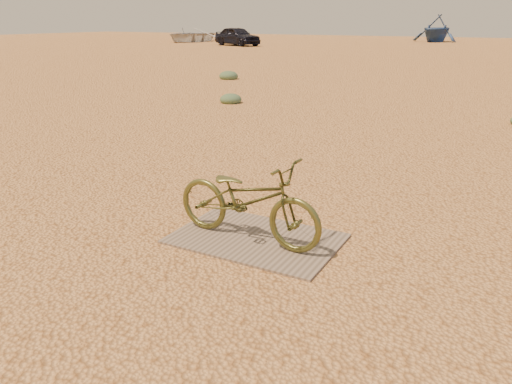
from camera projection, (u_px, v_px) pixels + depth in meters
The scene contains 8 objects.
ground at pixel (199, 236), 4.99m from camera, with size 120.00×120.00×0.00m, color #E1A35B.
plywood_board at pixel (256, 238), 4.91m from camera, with size 1.60×1.06×0.02m, color #85715A.
bicycle at pixel (247, 199), 4.73m from camera, with size 0.55×1.56×0.82m, color #525223.
car at pixel (237, 36), 39.42m from camera, with size 1.70×4.23×1.44m, color black.
boat_near_left at pixel (190, 35), 45.90m from camera, with size 4.21×5.89×1.22m, color silver.
boat_far_left at pixel (437, 28), 45.54m from camera, with size 3.99×4.62×2.43m, color navy.
kale_a at pixel (231, 103), 12.85m from camera, with size 0.56×0.56×0.31m, color #58744C.
kale_c at pixel (229, 79), 17.86m from camera, with size 0.67×0.67×0.37m, color #58744C.
Camera 1 is at (2.69, -3.74, 2.06)m, focal length 35.00 mm.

